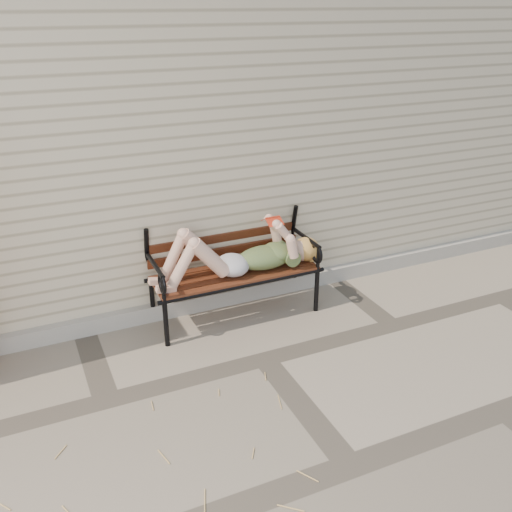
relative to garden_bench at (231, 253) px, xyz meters
name	(u,v)px	position (x,y,z in m)	size (l,w,h in m)	color
ground	(265,359)	(-0.05, -0.83, -0.58)	(80.00, 80.00, 0.00)	gray
house_wall	(153,108)	(-0.05, 2.17, 0.92)	(8.00, 4.00, 3.00)	beige
foundation_strip	(221,298)	(-0.05, 0.14, -0.51)	(8.00, 0.10, 0.15)	#ADA89C
garden_bench	(231,253)	(0.00, 0.00, 0.00)	(1.60, 0.64, 1.04)	black
reading_woman	(238,255)	(0.01, -0.13, 0.03)	(1.51, 0.34, 0.48)	#093A45
straw_scatter	(194,492)	(-1.00, -1.88, -0.58)	(2.70, 1.50, 0.01)	tan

